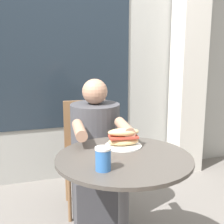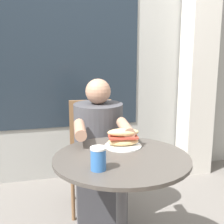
{
  "view_description": "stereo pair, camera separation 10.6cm",
  "coord_description": "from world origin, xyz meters",
  "px_view_note": "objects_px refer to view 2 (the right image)",
  "views": [
    {
      "loc": [
        -0.55,
        -1.47,
        1.33
      ],
      "look_at": [
        0.0,
        0.21,
        0.94
      ],
      "focal_mm": 50.0,
      "sensor_mm": 36.0,
      "label": 1
    },
    {
      "loc": [
        -0.44,
        -1.5,
        1.33
      ],
      "look_at": [
        0.0,
        0.21,
        0.94
      ],
      "focal_mm": 50.0,
      "sensor_mm": 36.0,
      "label": 2
    }
  ],
  "objects_px": {
    "seated_diner": "(99,166)",
    "sandwich_on_plate": "(123,139)",
    "diner_chair": "(92,144)",
    "cafe_table": "(122,191)",
    "drink_cup": "(98,159)"
  },
  "relations": [
    {
      "from": "seated_diner",
      "to": "sandwich_on_plate",
      "type": "bearing_deg",
      "value": 105.48
    },
    {
      "from": "cafe_table",
      "to": "drink_cup",
      "type": "height_order",
      "value": "drink_cup"
    },
    {
      "from": "diner_chair",
      "to": "cafe_table",
      "type": "bearing_deg",
      "value": 96.03
    },
    {
      "from": "diner_chair",
      "to": "sandwich_on_plate",
      "type": "xyz_separation_m",
      "value": [
        0.05,
        -0.74,
        0.26
      ]
    },
    {
      "from": "cafe_table",
      "to": "seated_diner",
      "type": "relative_size",
      "value": 0.68
    },
    {
      "from": "diner_chair",
      "to": "sandwich_on_plate",
      "type": "distance_m",
      "value": 0.79
    },
    {
      "from": "diner_chair",
      "to": "drink_cup",
      "type": "xyz_separation_m",
      "value": [
        -0.16,
        -1.04,
        0.27
      ]
    },
    {
      "from": "diner_chair",
      "to": "seated_diner",
      "type": "height_order",
      "value": "seated_diner"
    },
    {
      "from": "sandwich_on_plate",
      "to": "diner_chair",
      "type": "bearing_deg",
      "value": 93.64
    },
    {
      "from": "diner_chair",
      "to": "seated_diner",
      "type": "relative_size",
      "value": 0.8
    },
    {
      "from": "cafe_table",
      "to": "sandwich_on_plate",
      "type": "xyz_separation_m",
      "value": [
        0.05,
        0.16,
        0.24
      ]
    },
    {
      "from": "diner_chair",
      "to": "drink_cup",
      "type": "distance_m",
      "value": 1.09
    },
    {
      "from": "cafe_table",
      "to": "diner_chair",
      "type": "distance_m",
      "value": 0.9
    },
    {
      "from": "sandwich_on_plate",
      "to": "seated_diner",
      "type": "bearing_deg",
      "value": 98.98
    },
    {
      "from": "sandwich_on_plate",
      "to": "drink_cup",
      "type": "relative_size",
      "value": 1.9
    }
  ]
}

